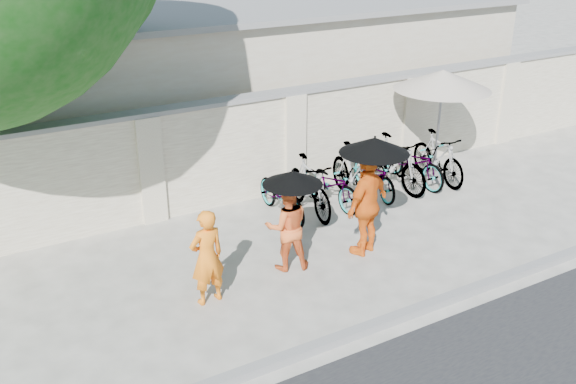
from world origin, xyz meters
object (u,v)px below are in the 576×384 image
patio_umbrella (443,81)px  monk_right (367,205)px  monk_left (207,257)px  monk_center (287,227)px

patio_umbrella → monk_right: bearing=-149.4°
monk_left → monk_center: (1.49, 0.28, -0.01)m
monk_center → patio_umbrella: 5.12m
monk_left → patio_umbrella: bearing=-168.6°
monk_left → monk_right: monk_right is taller
monk_center → monk_right: 1.42m
monk_right → patio_umbrella: 3.95m
monk_left → monk_center: 1.51m
monk_left → monk_center: bearing=-175.7°
monk_left → monk_center: monk_left is taller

